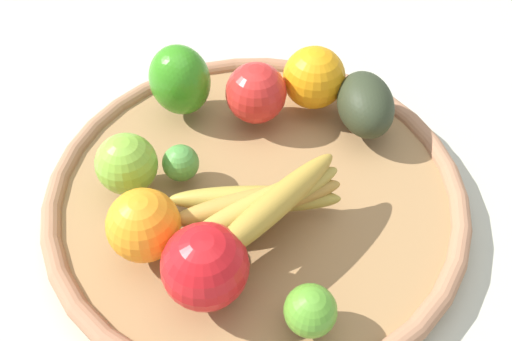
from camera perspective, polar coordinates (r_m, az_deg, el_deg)
The scene contains 12 objects.
ground_plane at distance 0.63m, azimuth 0.00°, elevation -3.17°, with size 2.40×2.40×0.00m, color #B6B6A1.
basket at distance 0.62m, azimuth 0.00°, elevation -2.22°, with size 0.46×0.46×0.03m.
apple_1 at distance 0.60m, azimuth -13.06°, elevation 0.66°, with size 0.07×0.07×0.07m, color #7FB635.
banana_bunch at distance 0.55m, azimuth 0.57°, elevation -3.33°, with size 0.18×0.14×0.07m.
apple_2 at distance 0.66m, azimuth -0.00°, elevation 7.92°, with size 0.07×0.07×0.07m, color red.
avocado at distance 0.66m, azimuth 11.08°, elevation 6.64°, with size 0.09×0.06×0.06m, color #2D3521.
lime_0 at distance 0.50m, azimuth 5.57°, elevation -14.04°, with size 0.05×0.05×0.05m, color #55972B.
orange_1 at distance 0.54m, azimuth -11.39°, elevation -5.49°, with size 0.07×0.07×0.07m, color orange.
lime_1 at distance 0.61m, azimuth -7.69°, elevation 0.77°, with size 0.04×0.04×0.04m, color #4D923B.
orange_0 at distance 0.68m, azimuth 5.93°, elevation 9.41°, with size 0.08×0.08×0.08m, color orange.
bell_pepper at distance 0.67m, azimuth -7.78°, elevation 9.13°, with size 0.08×0.07×0.09m, color #34891B.
apple_0 at distance 0.50m, azimuth -5.22°, elevation -9.71°, with size 0.08×0.08×0.08m, color red.
Camera 1 is at (0.20, 0.34, 0.49)m, focal length 39.22 mm.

